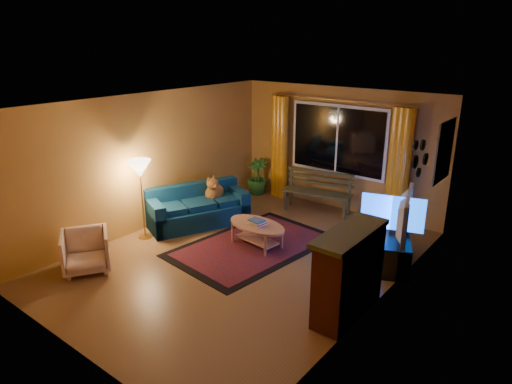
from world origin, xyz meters
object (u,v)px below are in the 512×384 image
Objects in this scene: coffee_table at (257,235)px; tv_console at (395,249)px; sofa at (198,206)px; armchair at (85,249)px; floor_lamp at (142,200)px; bench at (316,202)px.

tv_console is at bearing 21.58° from coffee_table.
armchair is (-0.06, -2.34, -0.03)m from sofa.
tv_console reaches higher than coffee_table.
floor_lamp reaches higher than coffee_table.
floor_lamp is (-0.27, 1.33, 0.37)m from armchair.
bench is at bearing 59.46° from floor_lamp.
sofa is at bearing -137.87° from bench.
sofa is 1.57× the size of tv_console.
sofa is 1.12m from floor_lamp.
floor_lamp is 2.10m from coffee_table.
armchair reaches higher than bench.
armchair is 4.80m from tv_console.
sofa is (-1.43, -1.97, 0.17)m from bench.
coffee_table is at bearing -100.78° from bench.
armchair is 0.61× the size of coffee_table.
sofa reaches higher than coffee_table.
tv_console is at bearing 24.68° from floor_lamp.
sofa reaches higher than tv_console.
bench is 2.03m from coffee_table.
bench is 1.18× the size of tv_console.
armchair reaches higher than coffee_table.
coffee_table is at bearing -1.20° from armchair.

